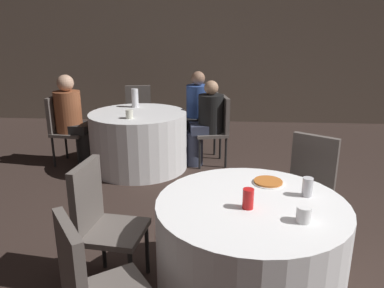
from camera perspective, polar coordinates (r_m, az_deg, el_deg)
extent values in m
cube|color=gray|center=(7.12, 7.42, 14.47)|extent=(16.00, 0.06, 2.80)
cylinder|color=white|center=(2.51, 8.72, -16.26)|extent=(1.18, 1.18, 0.72)
cylinder|color=white|center=(4.82, -8.09, 0.54)|extent=(1.22, 1.22, 0.72)
cube|color=#59514C|center=(3.22, 16.60, -7.66)|extent=(0.55, 0.55, 0.04)
cube|color=#59514C|center=(3.29, 18.09, -2.59)|extent=(0.35, 0.25, 0.46)
cylinder|color=black|center=(3.13, 18.07, -13.13)|extent=(0.03, 0.03, 0.40)
cylinder|color=black|center=(3.23, 12.29, -11.60)|extent=(0.03, 0.03, 0.40)
cylinder|color=black|center=(3.42, 20.01, -10.61)|extent=(0.03, 0.03, 0.40)
cylinder|color=black|center=(3.51, 14.68, -9.32)|extent=(0.03, 0.03, 0.40)
cube|color=#59514C|center=(2.65, -11.77, -12.95)|extent=(0.45, 0.45, 0.04)
cube|color=#59514C|center=(2.61, -15.79, -7.63)|extent=(0.10, 0.38, 0.46)
cylinder|color=black|center=(2.85, -6.86, -15.57)|extent=(0.03, 0.03, 0.40)
cylinder|color=black|center=(2.59, -9.28, -19.52)|extent=(0.03, 0.03, 0.40)
cylinder|color=black|center=(2.96, -13.36, -14.59)|extent=(0.03, 0.03, 0.40)
cylinder|color=black|center=(2.71, -16.41, -18.18)|extent=(0.03, 0.03, 0.40)
cube|color=#59514C|center=(1.93, -17.91, -17.46)|extent=(0.26, 0.34, 0.46)
cube|color=#59514C|center=(5.15, -18.05, 1.63)|extent=(0.44, 0.44, 0.04)
cube|color=#59514C|center=(5.18, -20.09, 4.35)|extent=(0.09, 0.38, 0.46)
cylinder|color=black|center=(5.29, -15.37, -0.24)|extent=(0.03, 0.03, 0.40)
cylinder|color=black|center=(4.99, -16.95, -1.40)|extent=(0.03, 0.03, 0.40)
cylinder|color=black|center=(5.43, -18.63, -0.06)|extent=(0.03, 0.03, 0.40)
cylinder|color=black|center=(5.15, -20.35, -1.18)|extent=(0.03, 0.03, 0.40)
cube|color=#59514C|center=(5.70, -8.09, 3.79)|extent=(0.47, 0.47, 0.04)
cube|color=#59514C|center=(5.83, -8.19, 6.58)|extent=(0.38, 0.12, 0.46)
cylinder|color=black|center=(5.59, -6.26, 1.26)|extent=(0.03, 0.03, 0.40)
cylinder|color=black|center=(5.60, -9.74, 1.12)|extent=(0.03, 0.03, 0.40)
cylinder|color=black|center=(5.92, -6.36, 2.16)|extent=(0.03, 0.03, 0.40)
cylinder|color=black|center=(5.93, -9.64, 2.03)|extent=(0.03, 0.03, 0.40)
cube|color=#59514C|center=(4.89, 2.85, 1.65)|extent=(0.47, 0.47, 0.04)
cube|color=#59514C|center=(4.86, 4.98, 4.55)|extent=(0.13, 0.38, 0.46)
cylinder|color=black|center=(4.76, 1.18, -1.53)|extent=(0.03, 0.03, 0.40)
cylinder|color=black|center=(5.08, 0.57, -0.30)|extent=(0.03, 0.03, 0.40)
cylinder|color=black|center=(4.83, 5.17, -1.34)|extent=(0.03, 0.03, 0.40)
cylinder|color=black|center=(5.14, 4.31, -0.14)|extent=(0.03, 0.03, 0.40)
cube|color=#59514C|center=(5.27, 0.90, 2.84)|extent=(0.56, 0.56, 0.04)
cube|color=#59514C|center=(5.32, 2.49, 5.72)|extent=(0.28, 0.33, 0.46)
cylinder|color=black|center=(5.10, 0.46, -0.22)|extent=(0.03, 0.03, 0.40)
cylinder|color=black|center=(5.37, -1.64, 0.67)|extent=(0.03, 0.03, 0.40)
cylinder|color=black|center=(5.30, 3.46, 0.42)|extent=(0.03, 0.03, 0.40)
cylinder|color=black|center=(5.56, 1.28, 1.25)|extent=(0.03, 0.03, 0.40)
cylinder|color=#33384C|center=(4.91, 0.29, -0.70)|extent=(0.24, 0.24, 0.44)
cube|color=#33384C|center=(4.85, 1.58, 2.40)|extent=(0.38, 0.37, 0.12)
cylinder|color=black|center=(4.82, 2.89, 4.66)|extent=(0.32, 0.32, 0.49)
sphere|color=tan|center=(4.76, 2.95, 8.57)|extent=(0.18, 0.18, 0.18)
cylinder|color=#282828|center=(5.20, -1.07, 0.35)|extent=(0.24, 0.24, 0.44)
cube|color=#282828|center=(5.19, -0.08, 3.42)|extent=(0.44, 0.44, 0.12)
cylinder|color=#33519E|center=(5.20, 0.92, 5.97)|extent=(0.32, 0.32, 0.55)
sphere|color=#997056|center=(5.14, 0.94, 9.99)|extent=(0.19, 0.19, 0.19)
cylinder|color=#282828|center=(5.11, -15.65, -0.62)|extent=(0.24, 0.24, 0.44)
cube|color=#282828|center=(5.09, -17.02, 2.35)|extent=(0.35, 0.35, 0.12)
cylinder|color=brown|center=(5.09, -18.35, 4.70)|extent=(0.34, 0.34, 0.53)
sphere|color=tan|center=(5.02, -18.75, 8.80)|extent=(0.21, 0.21, 0.21)
cylinder|color=white|center=(2.62, 11.52, -5.79)|extent=(0.22, 0.22, 0.01)
cylinder|color=#BC6628|center=(2.62, 11.53, -5.61)|extent=(0.19, 0.19, 0.01)
cylinder|color=red|center=(2.24, 8.55, -8.24)|extent=(0.07, 0.07, 0.12)
cylinder|color=silver|center=(2.47, 17.18, -6.27)|extent=(0.07, 0.07, 0.12)
cylinder|color=white|center=(2.16, 16.66, -10.23)|extent=(0.08, 0.08, 0.09)
cylinder|color=white|center=(5.05, -8.69, 6.94)|extent=(0.09, 0.09, 0.24)
cylinder|color=silver|center=(4.43, -9.53, 4.51)|extent=(0.08, 0.08, 0.10)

